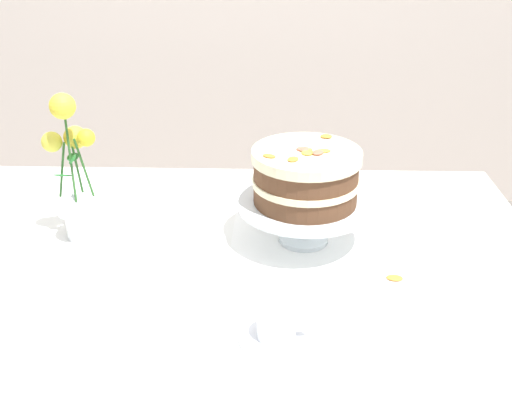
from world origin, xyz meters
TOP-DOWN VIEW (x-y plane):
  - dining_table at (0.00, -0.02)m, footprint 1.40×1.00m
  - linen_napkin at (0.17, 0.09)m, footprint 0.32×0.32m
  - cake_stand at (0.17, 0.09)m, footprint 0.29×0.29m
  - layer_cake at (0.17, 0.09)m, footprint 0.23×0.23m
  - flower_vase at (-0.33, 0.10)m, footprint 0.11×0.10m
  - teacup at (0.11, -0.26)m, footprint 0.13×0.13m
  - loose_petal_0 at (0.35, -0.06)m, footprint 0.04×0.03m

SIDE VIEW (x-z plane):
  - dining_table at x=0.00m, z-range 0.28..1.02m
  - linen_napkin at x=0.17m, z-range 0.74..0.74m
  - loose_petal_0 at x=0.35m, z-range 0.74..0.75m
  - teacup at x=0.11m, z-range 0.73..0.79m
  - cake_stand at x=0.17m, z-range 0.77..0.87m
  - flower_vase at x=-0.33m, z-range 0.71..1.05m
  - layer_cake at x=0.17m, z-range 0.84..0.96m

